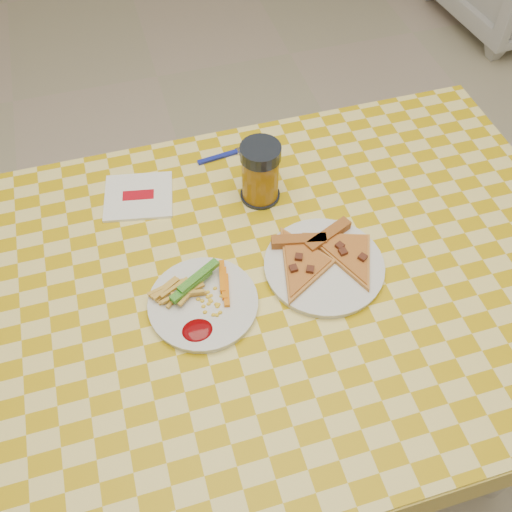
{
  "coord_description": "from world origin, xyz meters",
  "views": [
    {
      "loc": [
        -0.2,
        -0.58,
        1.64
      ],
      "look_at": [
        -0.02,
        0.05,
        0.78
      ],
      "focal_mm": 40.0,
      "sensor_mm": 36.0,
      "label": 1
    }
  ],
  "objects_px": {
    "plate_left": "(203,304)",
    "plate_right": "(324,267)",
    "table": "(271,301)",
    "drink_glass": "(260,173)"
  },
  "relations": [
    {
      "from": "plate_left",
      "to": "drink_glass",
      "type": "height_order",
      "value": "drink_glass"
    },
    {
      "from": "drink_glass",
      "to": "plate_left",
      "type": "bearing_deg",
      "value": -127.2
    },
    {
      "from": "plate_right",
      "to": "drink_glass",
      "type": "xyz_separation_m",
      "value": [
        -0.06,
        0.22,
        0.06
      ]
    },
    {
      "from": "table",
      "to": "plate_right",
      "type": "relative_size",
      "value": 5.67
    },
    {
      "from": "plate_left",
      "to": "drink_glass",
      "type": "relative_size",
      "value": 1.45
    },
    {
      "from": "plate_left",
      "to": "plate_right",
      "type": "height_order",
      "value": "same"
    },
    {
      "from": "table",
      "to": "plate_left",
      "type": "height_order",
      "value": "plate_left"
    },
    {
      "from": "table",
      "to": "plate_right",
      "type": "bearing_deg",
      "value": -1.69
    },
    {
      "from": "table",
      "to": "plate_right",
      "type": "height_order",
      "value": "plate_right"
    },
    {
      "from": "table",
      "to": "drink_glass",
      "type": "bearing_deg",
      "value": 78.96
    }
  ]
}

